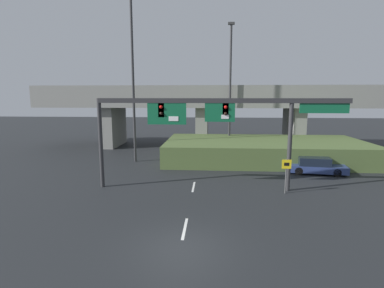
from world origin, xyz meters
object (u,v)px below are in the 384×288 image
at_px(highway_light_pole_near, 230,86).
at_px(speed_limit_sign, 286,171).
at_px(highway_light_pole_far, 133,64).
at_px(parked_sedan_near_right, 315,166).
at_px(signal_gantry, 211,116).

bearing_deg(highway_light_pole_near, speed_limit_sign, -78.38).
height_order(highway_light_pole_far, parked_sedan_near_right, highway_light_pole_far).
height_order(speed_limit_sign, parked_sedan_near_right, speed_limit_sign).
bearing_deg(signal_gantry, highway_light_pole_near, 81.58).
bearing_deg(highway_light_pole_near, signal_gantry, -98.42).
bearing_deg(parked_sedan_near_right, signal_gantry, -142.85).
distance_m(signal_gantry, highway_light_pole_far, 12.02).
height_order(signal_gantry, highway_light_pole_near, highway_light_pole_near).
bearing_deg(highway_light_pole_far, parked_sedan_near_right, -12.53).
bearing_deg(parked_sedan_near_right, highway_light_pole_far, 175.29).
bearing_deg(parked_sedan_near_right, speed_limit_sign, -116.25).
relative_size(signal_gantry, parked_sedan_near_right, 3.41).
height_order(signal_gantry, speed_limit_sign, signal_gantry).
bearing_deg(speed_limit_sign, signal_gantry, 172.74).
height_order(highway_light_pole_near, parked_sedan_near_right, highway_light_pole_near).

